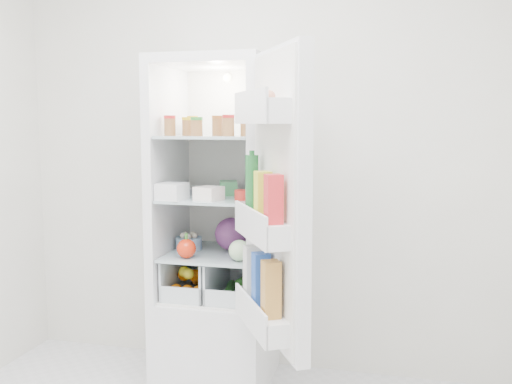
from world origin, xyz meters
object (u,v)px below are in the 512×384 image
(refrigerator, at_px, (219,264))
(red_cabbage, at_px, (231,234))
(fridge_door, at_px, (275,206))
(mushroom_bowl, at_px, (189,243))

(refrigerator, height_order, red_cabbage, refrigerator)
(refrigerator, xyz_separation_m, fridge_door, (0.45, -0.60, 0.43))
(refrigerator, xyz_separation_m, mushroom_bowl, (-0.16, -0.04, 0.12))
(mushroom_bowl, bearing_deg, refrigerator, 13.68)
(red_cabbage, distance_m, fridge_door, 0.76)
(red_cabbage, distance_m, mushroom_bowl, 0.25)
(mushroom_bowl, distance_m, fridge_door, 0.89)
(red_cabbage, bearing_deg, mushroom_bowl, -169.38)
(mushroom_bowl, relative_size, fridge_door, 0.11)
(refrigerator, distance_m, fridge_door, 0.86)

